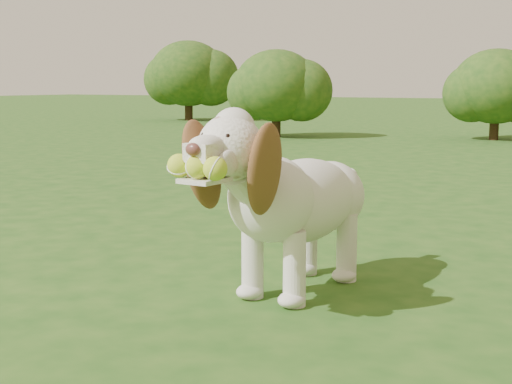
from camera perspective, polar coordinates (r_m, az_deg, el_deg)
The scene contains 5 objects.
ground at distance 3.76m, azimuth 2.40°, elevation -5.31°, with size 80.00×80.00×0.00m, color #1F4A15.
dog at distance 3.05m, azimuth 2.72°, elevation -0.25°, with size 0.48×1.26×0.82m.
shrub_a at distance 12.10m, azimuth 1.65°, elevation 8.50°, with size 1.42×1.42×1.47m.
shrub_g at distance 17.69m, azimuth -5.44°, elevation 9.41°, with size 1.87×1.87×1.94m.
shrub_b at distance 12.11m, azimuth 18.66°, elevation 8.00°, with size 1.41×1.41×1.46m.
Camera 1 is at (1.66, -3.26, 0.91)m, focal length 50.00 mm.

